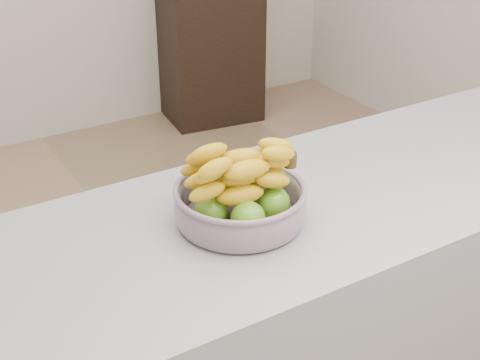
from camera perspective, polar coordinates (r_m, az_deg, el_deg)
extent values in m
plane|color=#906F58|center=(2.54, -3.41, -12.59)|extent=(4.00, 4.00, 0.00)
cube|color=gray|center=(1.83, 6.45, -13.52)|extent=(2.00, 0.60, 0.90)
cube|color=black|center=(4.16, -2.62, 11.92)|extent=(0.61, 0.51, 1.00)
cylinder|color=#95A3B2|center=(1.44, 0.00, -3.30)|extent=(0.24, 0.24, 0.01)
torus|color=#95A3B2|center=(1.41, 0.00, -0.82)|extent=(0.28, 0.28, 0.01)
sphere|color=#5BA31C|center=(1.36, 0.67, -3.29)|extent=(0.07, 0.07, 0.07)
sphere|color=#5BA31C|center=(1.42, 2.84, -1.97)|extent=(0.07, 0.07, 0.07)
sphere|color=#5BA31C|center=(1.48, 1.07, -0.59)|extent=(0.07, 0.07, 0.07)
sphere|color=#5BA31C|center=(1.46, -2.09, -0.94)|extent=(0.07, 0.07, 0.07)
sphere|color=#5BA31C|center=(1.39, -2.49, -2.59)|extent=(0.07, 0.07, 0.07)
ellipsoid|color=yellow|center=(1.36, 0.04, -1.28)|extent=(0.18, 0.08, 0.04)
ellipsoid|color=yellow|center=(1.40, -0.38, -0.39)|extent=(0.18, 0.10, 0.04)
ellipsoid|color=yellow|center=(1.44, -0.77, 0.45)|extent=(0.18, 0.11, 0.04)
ellipsoid|color=yellow|center=(1.37, 0.23, 0.35)|extent=(0.18, 0.06, 0.04)
ellipsoid|color=yellow|center=(1.41, -0.22, 1.26)|extent=(0.18, 0.12, 0.04)
ellipsoid|color=yellow|center=(1.38, 0.23, 1.88)|extent=(0.18, 0.10, 0.04)
ellipsoid|color=yellow|center=(1.34, 0.61, 0.86)|extent=(0.18, 0.05, 0.04)
cylinder|color=#403314|center=(1.41, 4.30, 1.74)|extent=(0.03, 0.03, 0.03)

